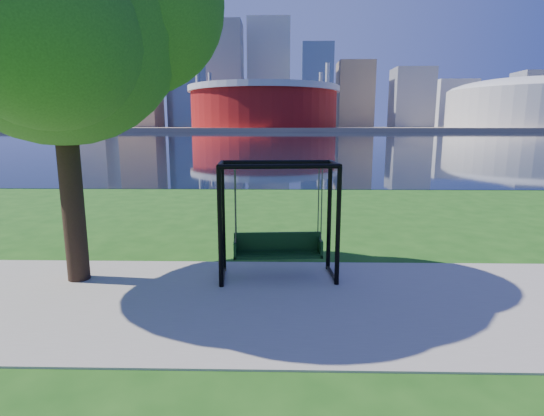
{
  "coord_description": "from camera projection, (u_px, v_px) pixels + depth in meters",
  "views": [
    {
      "loc": [
        -0.12,
        -7.0,
        2.83
      ],
      "look_at": [
        -0.28,
        0.0,
        1.47
      ],
      "focal_mm": 28.0,
      "sensor_mm": 36.0,
      "label": 1
    }
  ],
  "objects": [
    {
      "name": "skyline",
      "position": [
        276.0,
        81.0,
        314.17
      ],
      "size": [
        392.0,
        66.0,
        96.5
      ],
      "color": "gray",
      "rests_on": "far_bank"
    },
    {
      "name": "stadium",
      "position": [
        264.0,
        105.0,
        235.58
      ],
      "size": [
        83.0,
        83.0,
        32.0
      ],
      "color": "maroon",
      "rests_on": "far_bank"
    },
    {
      "name": "arena",
      "position": [
        528.0,
        102.0,
        232.12
      ],
      "size": [
        84.0,
        84.0,
        26.56
      ],
      "color": "beige",
      "rests_on": "far_bank"
    },
    {
      "name": "far_bank",
      "position": [
        282.0,
        129.0,
        307.57
      ],
      "size": [
        900.0,
        228.0,
        2.0
      ],
      "primitive_type": "cube",
      "color": "#937F60",
      "rests_on": "ground"
    },
    {
      "name": "ground",
      "position": [
        288.0,
        291.0,
        7.41
      ],
      "size": [
        900.0,
        900.0,
        0.0
      ],
      "primitive_type": "plane",
      "color": "#1E5114",
      "rests_on": "ground"
    },
    {
      "name": "path",
      "position": [
        288.0,
        302.0,
        6.92
      ],
      "size": [
        120.0,
        4.0,
        0.03
      ],
      "primitive_type": "cube",
      "color": "#9E937F",
      "rests_on": "ground"
    },
    {
      "name": "river",
      "position": [
        282.0,
        137.0,
        107.52
      ],
      "size": [
        900.0,
        180.0,
        0.02
      ],
      "primitive_type": "cube",
      "color": "black",
      "rests_on": "ground"
    },
    {
      "name": "park_tree",
      "position": [
        54.0,
        9.0,
        7.06
      ],
      "size": [
        5.5,
        4.97,
        6.83
      ],
      "color": "black",
      "rests_on": "ground"
    },
    {
      "name": "swing",
      "position": [
        278.0,
        223.0,
        7.83
      ],
      "size": [
        2.21,
        1.09,
        2.2
      ],
      "rotation": [
        0.0,
        0.0,
        0.08
      ],
      "color": "black",
      "rests_on": "ground"
    }
  ]
}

